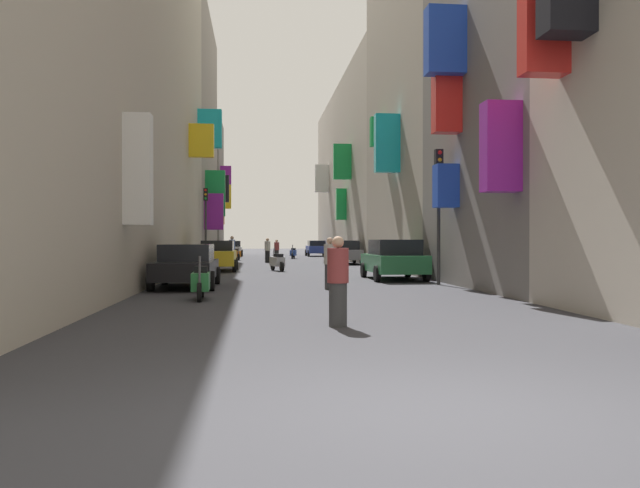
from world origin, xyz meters
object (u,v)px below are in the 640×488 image
object	(u,v)px
scooter_silver	(277,262)
pedestrian_far_away	(232,250)
scooter_orange	(237,254)
pedestrian_near_left	(277,250)
parked_car_black	(187,265)
pedestrian_near_right	(330,264)
parked_car_blue	(316,248)
traffic_light_near_corner	(439,193)
traffic_light_far_corner	(206,213)
scooter_blue	(293,253)
parked_car_yellow	(218,255)
pedestrian_crossing	(338,282)
parked_car_grey	(344,252)
parked_car_green	(394,259)
parked_car_white	(233,248)
pedestrian_mid_street	(267,250)
scooter_green	(201,282)

from	to	relation	value
scooter_silver	pedestrian_far_away	xyz separation A→B (m)	(-2.59, 10.24, 0.42)
scooter_orange	pedestrian_near_left	world-z (taller)	pedestrian_near_left
parked_car_black	pedestrian_near_right	xyz separation A→B (m)	(4.49, -1.35, 0.06)
parked_car_blue	traffic_light_near_corner	distance (m)	36.53
pedestrian_near_right	traffic_light_far_corner	distance (m)	19.50
scooter_blue	parked_car_yellow	bearing A→B (deg)	-104.38
parked_car_black	pedestrian_crossing	bearing A→B (deg)	-68.68
scooter_silver	scooter_orange	world-z (taller)	same
parked_car_blue	pedestrian_near_right	xyz separation A→B (m)	(-3.32, -38.03, 0.03)
scooter_silver	parked_car_black	bearing A→B (deg)	-108.03
pedestrian_far_away	traffic_light_near_corner	world-z (taller)	traffic_light_near_corner
parked_car_grey	scooter_blue	size ratio (longest dim) A/B	2.28
pedestrian_near_left	pedestrian_far_away	distance (m)	6.73
pedestrian_crossing	traffic_light_near_corner	distance (m)	10.98
parked_car_green	pedestrian_far_away	xyz separation A→B (m)	(-6.84, 17.15, 0.09)
parked_car_green	parked_car_white	distance (m)	35.22
parked_car_white	pedestrian_crossing	bearing A→B (deg)	-85.61
scooter_blue	pedestrian_mid_street	size ratio (longest dim) A/B	1.15
parked_car_white	scooter_silver	distance (m)	27.70
scooter_green	scooter_orange	distance (m)	30.70
parked_car_black	scooter_orange	world-z (taller)	parked_car_black
pedestrian_crossing	pedestrian_mid_street	size ratio (longest dim) A/B	0.97
scooter_blue	pedestrian_crossing	xyz separation A→B (m)	(-1.57, -38.92, 0.33)
scooter_blue	scooter_green	bearing A→B (deg)	-97.47
pedestrian_crossing	parked_car_black	bearing A→B (deg)	111.32
parked_car_yellow	pedestrian_near_left	size ratio (longest dim) A/B	2.65
scooter_silver	parked_car_white	bearing A→B (deg)	96.66
parked_car_white	traffic_light_near_corner	world-z (taller)	traffic_light_near_corner
parked_car_blue	pedestrian_crossing	size ratio (longest dim) A/B	2.61
parked_car_green	traffic_light_near_corner	distance (m)	3.82
parked_car_blue	scooter_orange	bearing A→B (deg)	-124.79
pedestrian_near_right	pedestrian_mid_street	world-z (taller)	pedestrian_mid_street
parked_car_black	parked_car_green	bearing A→B (deg)	22.61
pedestrian_near_left	pedestrian_mid_street	size ratio (longest dim) A/B	0.94
parked_car_green	pedestrian_near_left	bearing A→B (deg)	99.17
parked_car_white	traffic_light_near_corner	bearing A→B (deg)	-77.38
parked_car_blue	scooter_blue	world-z (taller)	parked_car_blue
parked_car_black	parked_car_white	distance (m)	37.55
traffic_light_far_corner	pedestrian_near_right	bearing A→B (deg)	-74.19
parked_car_black	traffic_light_near_corner	xyz separation A→B (m)	(8.42, 0.23, 2.38)
scooter_blue	pedestrian_far_away	size ratio (longest dim) A/B	1.07
scooter_blue	pedestrian_near_right	size ratio (longest dim) A/B	1.18
scooter_blue	scooter_green	distance (m)	33.98
parked_car_green	pedestrian_near_left	world-z (taller)	pedestrian_near_left
parked_car_white	traffic_light_near_corner	distance (m)	38.32
parked_car_blue	parked_car_black	bearing A→B (deg)	-102.03
pedestrian_near_left	traffic_light_far_corner	bearing A→B (deg)	-116.98
parked_car_black	pedestrian_mid_street	world-z (taller)	pedestrian_mid_street
traffic_light_far_corner	scooter_green	bearing A→B (deg)	-85.75
pedestrian_mid_street	scooter_orange	bearing A→B (deg)	112.12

